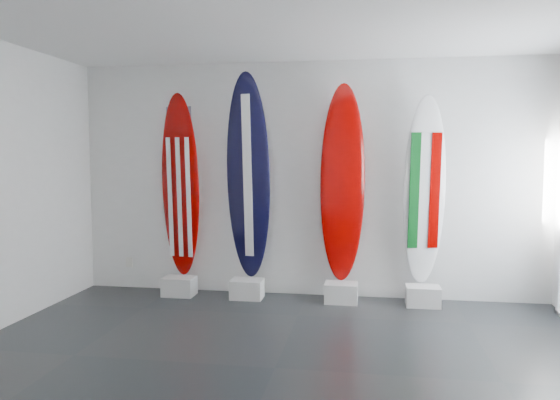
% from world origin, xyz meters
% --- Properties ---
extents(floor, '(6.00, 6.00, 0.00)m').
position_xyz_m(floor, '(0.00, 0.00, 0.00)').
color(floor, black).
rests_on(floor, ground).
extents(ceiling, '(6.00, 6.00, 0.00)m').
position_xyz_m(ceiling, '(0.00, 0.00, 3.00)').
color(ceiling, white).
rests_on(ceiling, wall_back).
extents(wall_back, '(6.00, 0.00, 6.00)m').
position_xyz_m(wall_back, '(0.00, 2.50, 1.50)').
color(wall_back, silver).
rests_on(wall_back, ground).
extents(wall_front, '(6.00, 0.00, 6.00)m').
position_xyz_m(wall_front, '(0.00, -2.50, 1.50)').
color(wall_front, silver).
rests_on(wall_front, ground).
extents(display_block_usa, '(0.40, 0.30, 0.24)m').
position_xyz_m(display_block_usa, '(-1.63, 2.18, 0.12)').
color(display_block_usa, silver).
rests_on(display_block_usa, floor).
extents(surfboard_usa, '(0.56, 0.27, 2.37)m').
position_xyz_m(surfboard_usa, '(-1.63, 2.28, 1.42)').
color(surfboard_usa, '#810100').
rests_on(surfboard_usa, display_block_usa).
extents(display_block_navy, '(0.40, 0.30, 0.24)m').
position_xyz_m(display_block_navy, '(-0.73, 2.18, 0.12)').
color(display_block_navy, silver).
rests_on(display_block_navy, floor).
extents(surfboard_navy, '(0.62, 0.34, 2.61)m').
position_xyz_m(surfboard_navy, '(-0.73, 2.28, 1.54)').
color(surfboard_navy, black).
rests_on(surfboard_navy, display_block_navy).
extents(display_block_swiss, '(0.40, 0.30, 0.24)m').
position_xyz_m(display_block_swiss, '(0.46, 2.18, 0.12)').
color(display_block_swiss, silver).
rests_on(display_block_swiss, floor).
extents(surfboard_swiss, '(0.58, 0.28, 2.44)m').
position_xyz_m(surfboard_swiss, '(0.46, 2.28, 1.46)').
color(surfboard_swiss, '#810100').
rests_on(surfboard_swiss, display_block_swiss).
extents(display_block_italy, '(0.40, 0.30, 0.24)m').
position_xyz_m(display_block_italy, '(1.44, 2.18, 0.12)').
color(display_block_italy, silver).
rests_on(display_block_italy, floor).
extents(surfboard_italy, '(0.55, 0.32, 2.29)m').
position_xyz_m(surfboard_italy, '(1.44, 2.28, 1.38)').
color(surfboard_italy, white).
rests_on(surfboard_italy, display_block_italy).
extents(wall_outlet, '(0.09, 0.02, 0.13)m').
position_xyz_m(wall_outlet, '(-2.45, 2.48, 0.35)').
color(wall_outlet, silver).
rests_on(wall_outlet, wall_back).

